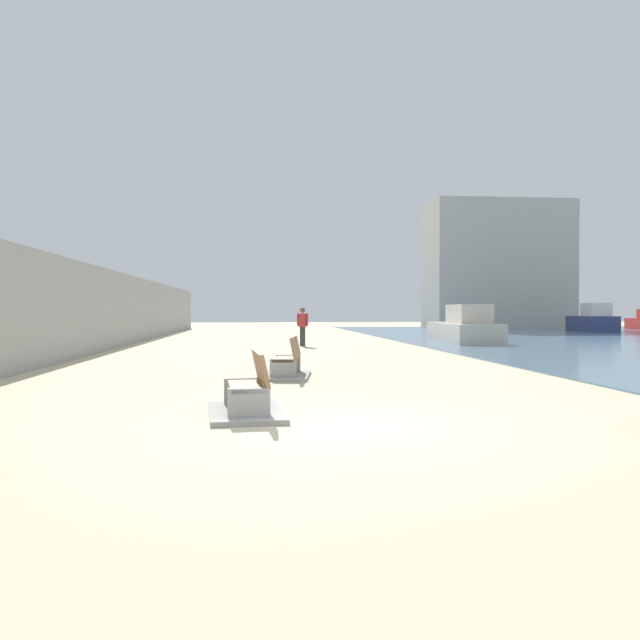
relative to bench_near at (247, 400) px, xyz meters
The scene contains 8 objects.
ground_plane 16.90m from the bench_near, 85.47° to the left, with size 120.00×120.00×0.00m, color beige.
seawall 17.99m from the bench_near, 110.10° to the left, with size 0.80×64.00×3.26m, color #9E9E99.
bench_near is the anchor object (origin of this frame).
bench_far 5.53m from the bench_near, 81.03° to the left, with size 1.37×2.23×0.98m.
person_walking 19.01m from the bench_near, 83.41° to the left, with size 0.50×0.29×1.73m.
boat_far_left 24.16m from the bench_near, 64.09° to the left, with size 2.80×8.07×1.85m.
boat_mid_bay 42.90m from the bench_near, 54.96° to the left, with size 2.80×5.45×2.10m.
harbor_building 49.83m from the bench_near, 64.83° to the left, with size 12.00×6.00×11.01m, color #ADAAA3.
Camera 1 is at (-1.18, -8.78, 1.60)m, focal length 36.24 mm.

